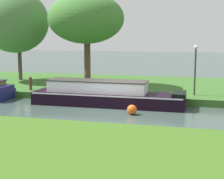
# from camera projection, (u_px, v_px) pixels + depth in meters

# --- Properties ---
(ground_plane) EXTENTS (120.00, 120.00, 0.00)m
(ground_plane) POSITION_uv_depth(u_px,v_px,m) (113.00, 110.00, 18.18)
(ground_plane) COLOR #3D5049
(riverbank_far) EXTENTS (72.00, 10.00, 0.40)m
(riverbank_far) POSITION_uv_depth(u_px,v_px,m) (137.00, 87.00, 24.84)
(riverbank_far) COLOR #376627
(riverbank_far) RESTS_ON ground_plane
(riverbank_near) EXTENTS (72.00, 10.00, 0.40)m
(riverbank_near) POSITION_uv_depth(u_px,v_px,m) (32.00, 173.00, 9.53)
(riverbank_near) COLOR #3C661D
(riverbank_near) RESTS_ON ground_plane
(black_barge) EXTENTS (8.43, 1.83, 1.39)m
(black_barge) POSITION_uv_depth(u_px,v_px,m) (105.00, 95.00, 19.41)
(black_barge) COLOR black
(black_barge) RESTS_ON ground_plane
(willow_tree_left) EXTENTS (5.17, 4.43, 6.72)m
(willow_tree_left) POSITION_uv_depth(u_px,v_px,m) (14.00, 22.00, 25.97)
(willow_tree_left) COLOR brown
(willow_tree_left) RESTS_ON riverbank_far
(willow_tree_centre) EXTENTS (5.18, 4.62, 6.23)m
(willow_tree_centre) POSITION_uv_depth(u_px,v_px,m) (86.00, 19.00, 23.50)
(willow_tree_centre) COLOR brown
(willow_tree_centre) RESTS_ON riverbank_far
(lamp_post) EXTENTS (0.24, 0.24, 2.90)m
(lamp_post) POSITION_uv_depth(u_px,v_px,m) (195.00, 64.00, 20.12)
(lamp_post) COLOR #333338
(lamp_post) RESTS_ON riverbank_far
(mooring_post_near) EXTENTS (0.19, 0.19, 0.82)m
(mooring_post_near) POSITION_uv_depth(u_px,v_px,m) (31.00, 84.00, 22.20)
(mooring_post_near) COLOR #542E28
(mooring_post_near) RESTS_ON riverbank_far
(channel_buoy) EXTENTS (0.49, 0.49, 0.49)m
(channel_buoy) POSITION_uv_depth(u_px,v_px,m) (132.00, 110.00, 17.22)
(channel_buoy) COLOR #E55919
(channel_buoy) RESTS_ON ground_plane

